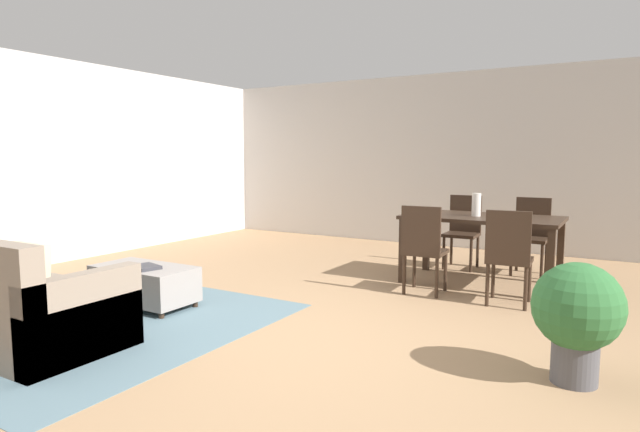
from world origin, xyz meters
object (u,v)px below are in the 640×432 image
Objects in this scene: dining_chair_near_right at (509,252)px; dining_chair_far_right at (531,231)px; book_on_ottoman at (146,267)px; potted_plant at (577,313)px; vase_centerpiece at (476,205)px; dining_chair_near_left at (423,245)px; ottoman_table at (145,283)px; dining_table at (482,224)px; dining_chair_far_left at (463,227)px.

dining_chair_near_right and dining_chair_far_right have the same top height.
book_on_ottoman is 3.59m from potted_plant.
dining_chair_near_left is at bearing -114.69° from vase_centerpiece.
ottoman_table is at bearing -134.76° from vase_centerpiece.
ottoman_table is at bearing -177.32° from potted_plant.
potted_plant is (3.69, 0.17, 0.23)m from ottoman_table.
dining_table is 0.23m from vase_centerpiece.
vase_centerpiece is at bearing 47.34° from book_on_ottoman.
dining_chair_near_left is at bearing -115.97° from dining_chair_far_right.
dining_chair_near_right is 3.54× the size of book_on_ottoman.
dining_chair_far_right is 4.43m from book_on_ottoman.
dining_chair_far_left is at bearing 118.90° from dining_chair_near_right.
book_on_ottoman is (-2.41, -2.60, -0.27)m from dining_table.
ottoman_table is 3.79× the size of book_on_ottoman.
dining_chair_near_right reaches higher than ottoman_table.
book_on_ottoman is at bearing -34.08° from ottoman_table.
dining_chair_far_left is 3.63× the size of vase_centerpiece.
dining_chair_far_right is 3.54× the size of book_on_ottoman.
potted_plant is (1.22, -2.31, -0.43)m from vase_centerpiece.
dining_chair_far_right is (2.91, 3.36, 0.30)m from ottoman_table.
vase_centerpiece is 0.33× the size of potted_plant.
vase_centerpiece is at bearing 65.31° from dining_chair_near_left.
dining_chair_near_left and dining_chair_far_left have the same top height.
vase_centerpiece reaches higher than ottoman_table.
potted_plant is at bearing -76.25° from dining_chair_far_right.
dining_chair_near_left is 3.63× the size of vase_centerpiece.
vase_centerpiece is at bearing -117.02° from dining_chair_far_right.
ottoman_table is at bearing -130.91° from dining_chair_far_right.
ottoman_table is 1.07× the size of dining_chair_near_right.
vase_centerpiece reaches higher than book_on_ottoman.
dining_table is 2.17× the size of potted_plant.
vase_centerpiece is at bearing 45.24° from ottoman_table.
dining_chair_near_right is 1.00× the size of dining_chair_far_left.
dining_chair_near_right is at bearing 32.39° from book_on_ottoman.
dining_chair_near_right is 1.62m from dining_chair_far_right.
dining_table is at bearing -61.78° from dining_chair_far_left.
dining_table is 1.80× the size of dining_chair_far_right.
vase_centerpiece reaches higher than dining_chair_far_right.
dining_chair_far_left reaches higher than ottoman_table.
dining_chair_near_left is 1.00× the size of dining_chair_far_left.
dining_table is at bearing -115.33° from dining_chair_far_right.
dining_chair_near_left is 0.89m from vase_centerpiece.
dining_table reaches higher than book_on_ottoman.
vase_centerpiece is at bearing -138.75° from dining_table.
book_on_ottoman is (0.11, -0.07, 0.18)m from ottoman_table.
dining_chair_near_right is at bearing -87.92° from dining_chair_far_right.
dining_chair_far_right is 3.28m from potted_plant.
potted_plant is at bearing -62.11° from vase_centerpiece.
dining_chair_near_right reaches higher than book_on_ottoman.
dining_chair_near_left is 0.84m from dining_chair_near_right.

